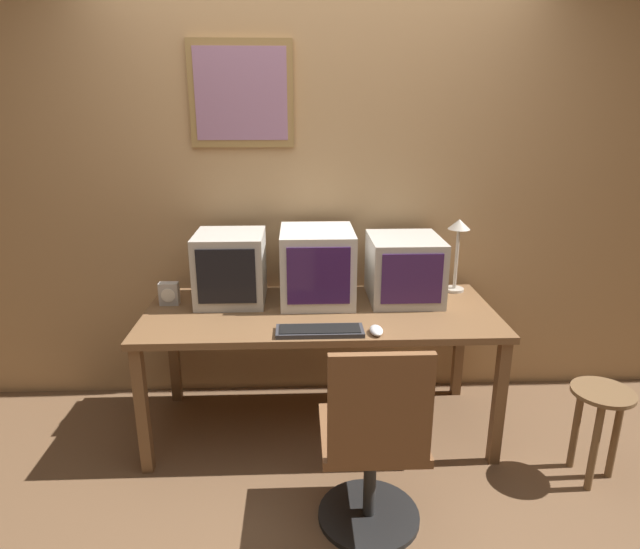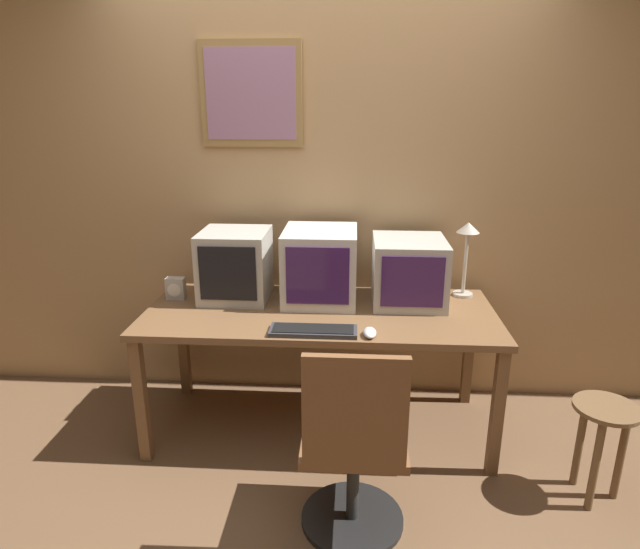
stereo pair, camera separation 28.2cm
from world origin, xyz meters
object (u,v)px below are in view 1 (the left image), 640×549
monitor_center (317,265)px  side_stool (599,416)px  mouse_near_keyboard (376,330)px  keyboard_main (320,331)px  desk_lamp (458,239)px  desk_clock (169,294)px  office_chair (373,452)px  monitor_right (404,268)px  monitor_left (231,268)px

monitor_center → side_stool: 1.60m
monitor_center → mouse_near_keyboard: monitor_center is taller
keyboard_main → desk_lamp: desk_lamp is taller
desk_clock → desk_lamp: size_ratio=0.29×
monitor_center → desk_clock: bearing=-176.9°
desk_clock → office_chair: office_chair is taller
mouse_near_keyboard → desk_lamp: bearing=47.8°
mouse_near_keyboard → office_chair: size_ratio=0.13×
monitor_center → desk_clock: size_ratio=3.59×
monitor_right → keyboard_main: 0.70m
monitor_right → desk_clock: monitor_right is taller
monitor_right → desk_lamp: 0.38m
desk_clock → office_chair: bearing=-41.6°
desk_clock → desk_lamp: bearing=5.7°
desk_lamp → mouse_near_keyboard: bearing=-132.2°
desk_clock → side_stool: size_ratio=0.26×
keyboard_main → monitor_right: bearing=43.6°
monitor_center → side_stool: monitor_center is taller
desk_clock → office_chair: size_ratio=0.14×
keyboard_main → side_stool: bearing=-7.8°
desk_clock → office_chair: (1.02, -0.91, -0.40)m
keyboard_main → desk_lamp: 1.06m
keyboard_main → monitor_center: bearing=89.6°
monitor_left → monitor_center: monitor_center is taller
mouse_near_keyboard → desk_lamp: (0.55, 0.61, 0.30)m
desk_lamp → office_chair: bearing=-120.1°
monitor_right → desk_lamp: bearing=20.0°
keyboard_main → side_stool: 1.41m
keyboard_main → side_stool: (1.35, -0.19, -0.39)m
mouse_near_keyboard → side_stool: 1.16m
desk_clock → side_stool: (2.17, -0.61, -0.44)m
office_chair → monitor_center: bearing=101.9°
mouse_near_keyboard → desk_clock: bearing=157.8°
desk_lamp → office_chair: 1.40m
desk_lamp → desk_clock: bearing=-174.3°
monitor_center → mouse_near_keyboard: (0.27, -0.49, -0.19)m
desk_lamp → side_stool: (0.52, -0.78, -0.70)m
monitor_center → mouse_near_keyboard: bearing=-61.1°
desk_clock → monitor_center: bearing=3.1°
monitor_left → desk_clock: bearing=-171.9°
monitor_right → mouse_near_keyboard: (-0.22, -0.49, -0.16)m
monitor_left → desk_lamp: (1.31, 0.12, 0.12)m
monitor_center → monitor_left: bearing=179.5°
keyboard_main → desk_clock: 0.92m
side_stool → keyboard_main: bearing=172.2°
office_chair → desk_lamp: bearing=59.9°
mouse_near_keyboard → monitor_right: bearing=65.6°
side_stool → desk_lamp: bearing=123.7°
monitor_right → mouse_near_keyboard: monitor_right is taller
monitor_right → desk_lamp: desk_lamp is taller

